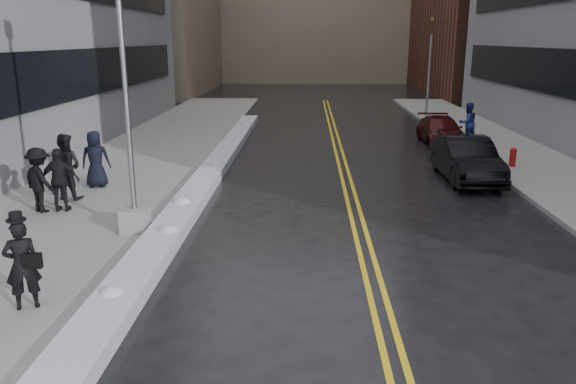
# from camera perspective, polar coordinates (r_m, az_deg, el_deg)

# --- Properties ---
(ground) EXTENTS (160.00, 160.00, 0.00)m
(ground) POSITION_cam_1_polar(r_m,az_deg,el_deg) (12.53, -3.15, -7.81)
(ground) COLOR black
(ground) RESTS_ON ground
(sidewalk_west) EXTENTS (5.50, 50.00, 0.15)m
(sidewalk_west) POSITION_cam_1_polar(r_m,az_deg,el_deg) (23.05, -15.29, 2.66)
(sidewalk_west) COLOR gray
(sidewalk_west) RESTS_ON ground
(sidewalk_east) EXTENTS (4.00, 50.00, 0.15)m
(sidewalk_east) POSITION_cam_1_polar(r_m,az_deg,el_deg) (23.75, 24.04, 2.22)
(sidewalk_east) COLOR gray
(sidewalk_east) RESTS_ON ground
(lane_line_left) EXTENTS (0.12, 50.00, 0.01)m
(lane_line_left) POSITION_cam_1_polar(r_m,az_deg,el_deg) (22.07, 5.27, 2.40)
(lane_line_left) COLOR gold
(lane_line_left) RESTS_ON ground
(lane_line_right) EXTENTS (0.12, 50.00, 0.01)m
(lane_line_right) POSITION_cam_1_polar(r_m,az_deg,el_deg) (22.09, 6.04, 2.39)
(lane_line_right) COLOR gold
(lane_line_right) RESTS_ON ground
(snow_ridge) EXTENTS (0.90, 30.00, 0.34)m
(snow_ridge) POSITION_cam_1_polar(r_m,az_deg,el_deg) (20.36, -8.04, 1.69)
(snow_ridge) COLOR silver
(snow_ridge) RESTS_ON ground
(lamppost) EXTENTS (0.65, 0.65, 7.62)m
(lamppost) POSITION_cam_1_polar(r_m,az_deg,el_deg) (14.37, -15.85, 5.19)
(lamppost) COLOR gray
(lamppost) RESTS_ON sidewalk_west
(fire_hydrant) EXTENTS (0.26, 0.26, 0.73)m
(fire_hydrant) POSITION_cam_1_polar(r_m,az_deg,el_deg) (23.30, 21.89, 3.41)
(fire_hydrant) COLOR maroon
(fire_hydrant) RESTS_ON sidewalk_east
(traffic_signal) EXTENTS (0.16, 0.20, 6.00)m
(traffic_signal) POSITION_cam_1_polar(r_m,az_deg,el_deg) (36.27, 14.17, 12.49)
(traffic_signal) COLOR gray
(traffic_signal) RESTS_ON sidewalk_east
(pedestrian_fedora) EXTENTS (0.72, 0.62, 1.68)m
(pedestrian_fedora) POSITION_cam_1_polar(r_m,az_deg,el_deg) (11.23, -25.40, -6.72)
(pedestrian_fedora) COLOR black
(pedestrian_fedora) RESTS_ON sidewalk_west
(pedestrian_b) EXTENTS (1.09, 0.91, 2.02)m
(pedestrian_b) POSITION_cam_1_polar(r_m,az_deg,el_deg) (18.35, -21.66, 2.42)
(pedestrian_b) COLOR black
(pedestrian_b) RESTS_ON sidewalk_west
(pedestrian_c) EXTENTS (1.02, 0.76, 1.88)m
(pedestrian_c) POSITION_cam_1_polar(r_m,az_deg,el_deg) (19.53, -18.97, 3.18)
(pedestrian_c) COLOR black
(pedestrian_c) RESTS_ON sidewalk_west
(pedestrian_d) EXTENTS (1.10, 0.52, 1.82)m
(pedestrian_d) POSITION_cam_1_polar(r_m,az_deg,el_deg) (17.08, -22.14, 1.13)
(pedestrian_d) COLOR black
(pedestrian_d) RESTS_ON sidewalk_west
(pedestrian_e) EXTENTS (1.38, 1.23, 1.85)m
(pedestrian_e) POSITION_cam_1_polar(r_m,az_deg,el_deg) (17.26, -23.92, 1.12)
(pedestrian_e) COLOR black
(pedestrian_e) RESTS_ON sidewalk_west
(pedestrian_east) EXTENTS (1.11, 0.98, 1.89)m
(pedestrian_east) POSITION_cam_1_polar(r_m,az_deg,el_deg) (27.83, 17.79, 6.71)
(pedestrian_east) COLOR navy
(pedestrian_east) RESTS_ON sidewalk_east
(car_black) EXTENTS (1.68, 4.67, 1.53)m
(car_black) POSITION_cam_1_polar(r_m,az_deg,el_deg) (21.01, 17.66, 3.20)
(car_black) COLOR black
(car_black) RESTS_ON ground
(car_maroon) EXTENTS (1.80, 4.41, 1.28)m
(car_maroon) POSITION_cam_1_polar(r_m,az_deg,el_deg) (28.11, 15.28, 6.04)
(car_maroon) COLOR #360808
(car_maroon) RESTS_ON ground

